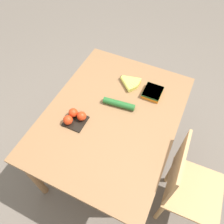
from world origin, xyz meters
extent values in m
plane|color=#665B51|center=(0.00, 0.00, 0.00)|extent=(12.00, 12.00, 0.00)
cube|color=olive|center=(0.00, 0.00, 0.75)|extent=(1.28, 0.97, 0.03)
cylinder|color=olive|center=(-0.58, -0.42, 0.37)|extent=(0.06, 0.06, 0.73)
cylinder|color=olive|center=(0.58, -0.42, 0.37)|extent=(0.06, 0.06, 0.73)
cylinder|color=olive|center=(-0.58, 0.42, 0.37)|extent=(0.06, 0.06, 0.73)
cube|color=tan|center=(0.17, 0.75, 0.45)|extent=(0.44, 0.42, 0.03)
cube|color=tan|center=(0.18, 0.56, 0.68)|extent=(0.39, 0.04, 0.44)
cylinder|color=tan|center=(-0.02, 0.92, 0.22)|extent=(0.04, 0.04, 0.44)
cylinder|color=tan|center=(0.36, 0.59, 0.22)|extent=(0.04, 0.04, 0.44)
cylinder|color=tan|center=(0.00, 0.58, 0.22)|extent=(0.04, 0.04, 0.44)
sphere|color=brown|center=(-0.37, -0.08, 0.78)|extent=(0.04, 0.04, 0.04)
cylinder|color=#CCC651|center=(-0.32, -0.02, 0.78)|extent=(0.14, 0.14, 0.04)
cylinder|color=#CCC651|center=(-0.33, -0.01, 0.78)|extent=(0.12, 0.15, 0.04)
cylinder|color=#CCC651|center=(-0.34, -0.01, 0.78)|extent=(0.10, 0.16, 0.04)
cylinder|color=#CCC651|center=(-0.35, 0.00, 0.78)|extent=(0.08, 0.16, 0.04)
cylinder|color=#CCC651|center=(-0.36, 0.00, 0.78)|extent=(0.06, 0.16, 0.04)
cylinder|color=#CCC651|center=(-0.37, 0.00, 0.78)|extent=(0.05, 0.16, 0.04)
cylinder|color=#CCC651|center=(-0.39, 0.00, 0.78)|extent=(0.07, 0.16, 0.04)
cube|color=black|center=(0.17, -0.22, 0.77)|extent=(0.15, 0.15, 0.01)
sphere|color=red|center=(0.14, -0.25, 0.81)|extent=(0.07, 0.07, 0.07)
sphere|color=red|center=(0.21, -0.25, 0.81)|extent=(0.07, 0.07, 0.07)
sphere|color=red|center=(0.14, -0.18, 0.81)|extent=(0.07, 0.07, 0.07)
cube|color=orange|center=(-0.32, 0.21, 0.78)|extent=(0.15, 0.14, 0.04)
cube|color=#19471E|center=(-0.32, 0.21, 0.79)|extent=(0.16, 0.14, 0.01)
cylinder|color=#236028|center=(-0.10, 0.01, 0.79)|extent=(0.08, 0.25, 0.05)
camera|label=1|loc=(0.86, 0.41, 2.10)|focal=35.00mm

